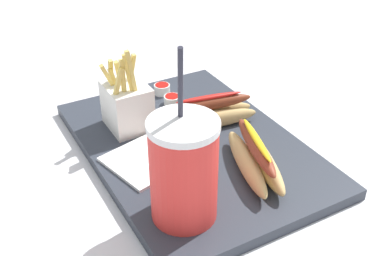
{
  "coord_description": "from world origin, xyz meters",
  "views": [
    {
      "loc": [
        -0.62,
        0.35,
        0.5
      ],
      "look_at": [
        0.0,
        0.0,
        0.05
      ],
      "focal_mm": 45.28,
      "sensor_mm": 36.0,
      "label": 1
    }
  ],
  "objects_px": {
    "ketchup_cup_1": "(162,89)",
    "hot_dog_1": "(209,113)",
    "napkin_stack": "(144,161)",
    "soda_cup": "(184,170)",
    "hot_dog_2": "(255,158)",
    "ketchup_cup_2": "(172,99)",
    "fries_basket": "(127,104)"
  },
  "relations": [
    {
      "from": "ketchup_cup_1",
      "to": "hot_dog_1",
      "type": "bearing_deg",
      "value": -171.91
    },
    {
      "from": "napkin_stack",
      "to": "soda_cup",
      "type": "bearing_deg",
      "value": 179.28
    },
    {
      "from": "hot_dog_2",
      "to": "ketchup_cup_2",
      "type": "distance_m",
      "value": 0.26
    },
    {
      "from": "fries_basket",
      "to": "hot_dog_2",
      "type": "height_order",
      "value": "fries_basket"
    },
    {
      "from": "hot_dog_2",
      "to": "ketchup_cup_2",
      "type": "xyz_separation_m",
      "value": [
        0.26,
        0.01,
        -0.02
      ]
    },
    {
      "from": "hot_dog_1",
      "to": "ketchup_cup_1",
      "type": "relative_size",
      "value": 5.63
    },
    {
      "from": "napkin_stack",
      "to": "ketchup_cup_1",
      "type": "bearing_deg",
      "value": -33.36
    },
    {
      "from": "soda_cup",
      "to": "napkin_stack",
      "type": "height_order",
      "value": "soda_cup"
    },
    {
      "from": "soda_cup",
      "to": "napkin_stack",
      "type": "distance_m",
      "value": 0.16
    },
    {
      "from": "soda_cup",
      "to": "hot_dog_1",
      "type": "distance_m",
      "value": 0.25
    },
    {
      "from": "fries_basket",
      "to": "ketchup_cup_2",
      "type": "xyz_separation_m",
      "value": [
        0.04,
        -0.11,
        -0.04
      ]
    },
    {
      "from": "soda_cup",
      "to": "hot_dog_2",
      "type": "distance_m",
      "value": 0.16
    },
    {
      "from": "hot_dog_2",
      "to": "napkin_stack",
      "type": "distance_m",
      "value": 0.18
    },
    {
      "from": "fries_basket",
      "to": "hot_dog_2",
      "type": "bearing_deg",
      "value": -151.11
    },
    {
      "from": "ketchup_cup_1",
      "to": "napkin_stack",
      "type": "bearing_deg",
      "value": 146.64
    },
    {
      "from": "hot_dog_1",
      "to": "hot_dog_2",
      "type": "bearing_deg",
      "value": 177.02
    },
    {
      "from": "fries_basket",
      "to": "ketchup_cup_2",
      "type": "distance_m",
      "value": 0.12
    },
    {
      "from": "ketchup_cup_2",
      "to": "napkin_stack",
      "type": "distance_m",
      "value": 0.2
    },
    {
      "from": "soda_cup",
      "to": "ketchup_cup_1",
      "type": "bearing_deg",
      "value": -21.34
    },
    {
      "from": "soda_cup",
      "to": "ketchup_cup_2",
      "type": "bearing_deg",
      "value": -24.22
    },
    {
      "from": "soda_cup",
      "to": "ketchup_cup_1",
      "type": "xyz_separation_m",
      "value": [
        0.34,
        -0.13,
        -0.07
      ]
    },
    {
      "from": "fries_basket",
      "to": "hot_dog_1",
      "type": "relative_size",
      "value": 0.88
    },
    {
      "from": "hot_dog_2",
      "to": "napkin_stack",
      "type": "bearing_deg",
      "value": 53.48
    },
    {
      "from": "hot_dog_2",
      "to": "napkin_stack",
      "type": "xyz_separation_m",
      "value": [
        0.11,
        0.15,
        -0.02
      ]
    },
    {
      "from": "soda_cup",
      "to": "hot_dog_1",
      "type": "height_order",
      "value": "soda_cup"
    },
    {
      "from": "ketchup_cup_2",
      "to": "napkin_stack",
      "type": "xyz_separation_m",
      "value": [
        -0.15,
        0.13,
        -0.01
      ]
    },
    {
      "from": "napkin_stack",
      "to": "hot_dog_1",
      "type": "bearing_deg",
      "value": -72.11
    },
    {
      "from": "hot_dog_1",
      "to": "hot_dog_2",
      "type": "xyz_separation_m",
      "value": [
        -0.16,
        0.01,
        0.0
      ]
    },
    {
      "from": "fries_basket",
      "to": "napkin_stack",
      "type": "distance_m",
      "value": 0.13
    },
    {
      "from": "soda_cup",
      "to": "ketchup_cup_1",
      "type": "distance_m",
      "value": 0.37
    },
    {
      "from": "ketchup_cup_1",
      "to": "ketchup_cup_2",
      "type": "height_order",
      "value": "ketchup_cup_1"
    },
    {
      "from": "soda_cup",
      "to": "ketchup_cup_2",
      "type": "relative_size",
      "value": 7.89
    }
  ]
}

